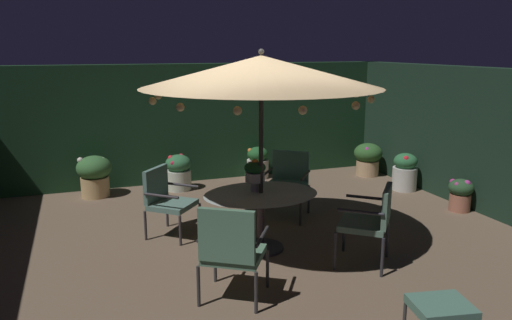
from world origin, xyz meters
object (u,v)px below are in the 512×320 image
(patio_chair_north, at_px, (372,218))
(patio_chair_southeast, at_px, (231,248))
(patio_umbrella, at_px, (261,72))
(potted_plant_left_near, at_px, (94,174))
(patio_chair_northeast, at_px, (288,179))
(patio_chair_east, at_px, (166,197))
(patio_dining_table, at_px, (261,205))
(potted_plant_left_far, at_px, (258,162))
(potted_plant_front_corner, at_px, (368,158))
(centerpiece_planter, at_px, (255,172))
(ottoman_footrest, at_px, (441,308))
(potted_plant_back_left, at_px, (405,172))
(potted_plant_right_far, at_px, (178,172))
(potted_plant_back_right, at_px, (461,193))

(patio_chair_north, height_order, patio_chair_southeast, patio_chair_southeast)
(patio_umbrella, height_order, potted_plant_left_near, patio_umbrella)
(patio_chair_northeast, distance_m, patio_chair_east, 1.88)
(patio_dining_table, bearing_deg, potted_plant_left_far, 70.65)
(patio_umbrella, xyz_separation_m, potted_plant_front_corner, (3.30, 2.76, -1.87))
(potted_plant_left_near, distance_m, potted_plant_left_far, 3.07)
(centerpiece_planter, xyz_separation_m, ottoman_footrest, (0.80, -2.54, -0.67))
(potted_plant_front_corner, bearing_deg, centerpiece_planter, -141.52)
(patio_umbrella, height_order, potted_plant_back_left, patio_umbrella)
(patio_dining_table, distance_m, ottoman_footrest, 2.57)
(patio_umbrella, relative_size, potted_plant_right_far, 4.48)
(patio_umbrella, relative_size, patio_chair_north, 2.99)
(potted_plant_back_left, xyz_separation_m, potted_plant_front_corner, (-0.06, 1.12, 0.02))
(patio_umbrella, relative_size, potted_plant_back_left, 4.29)
(patio_chair_northeast, distance_m, potted_plant_left_far, 2.28)
(patio_chair_northeast, height_order, potted_plant_left_near, patio_chair_northeast)
(patio_chair_north, xyz_separation_m, patio_chair_southeast, (-1.79, -0.29, 0.00))
(patio_chair_southeast, relative_size, potted_plant_left_near, 1.44)
(potted_plant_back_left, bearing_deg, patio_chair_east, -170.45)
(potted_plant_right_far, height_order, potted_plant_front_corner, potted_plant_front_corner)
(potted_plant_front_corner, height_order, potted_plant_left_far, potted_plant_front_corner)
(patio_chair_north, bearing_deg, patio_umbrella, 140.18)
(potted_plant_back_left, height_order, potted_plant_left_near, potted_plant_left_near)
(centerpiece_planter, height_order, patio_chair_east, centerpiece_planter)
(patio_chair_northeast, distance_m, potted_plant_right_far, 2.33)
(patio_chair_north, bearing_deg, potted_plant_left_near, 126.54)
(patio_umbrella, xyz_separation_m, ottoman_footrest, (0.76, -2.44, -1.91))
(patio_chair_northeast, height_order, patio_chair_east, patio_chair_northeast)
(ottoman_footrest, relative_size, potted_plant_front_corner, 0.87)
(potted_plant_back_right, xyz_separation_m, potted_plant_left_far, (-2.29, 2.98, 0.02))
(potted_plant_back_right, xyz_separation_m, potted_plant_left_near, (-5.35, 2.74, 0.11))
(centerpiece_planter, xyz_separation_m, potted_plant_left_near, (-1.85, 3.00, -0.60))
(centerpiece_planter, bearing_deg, patio_umbrella, -65.60)
(patio_chair_northeast, xyz_separation_m, potted_plant_back_right, (2.63, -0.74, -0.28))
(patio_chair_north, xyz_separation_m, potted_plant_left_far, (0.12, 4.21, -0.27))
(potted_plant_right_far, height_order, potted_plant_back_right, potted_plant_right_far)
(patio_dining_table, xyz_separation_m, patio_umbrella, (-0.00, -0.00, 1.64))
(potted_plant_right_far, bearing_deg, patio_chair_northeast, -56.17)
(potted_plant_left_near, bearing_deg, patio_chair_east, -68.73)
(patio_umbrella, height_order, ottoman_footrest, patio_umbrella)
(patio_chair_north, xyz_separation_m, patio_chair_northeast, (-0.21, 1.96, -0.01))
(patio_umbrella, relative_size, potted_plant_front_corner, 4.43)
(patio_chair_north, bearing_deg, potted_plant_front_corner, 58.16)
(potted_plant_right_far, relative_size, potted_plant_back_right, 1.24)
(centerpiece_planter, xyz_separation_m, patio_chair_southeast, (-0.70, -1.26, -0.41))
(centerpiece_planter, height_order, ottoman_footrest, centerpiece_planter)
(potted_plant_front_corner, xyz_separation_m, potted_plant_back_right, (0.16, -2.41, -0.07))
(patio_chair_north, relative_size, patio_chair_east, 1.03)
(centerpiece_planter, bearing_deg, potted_plant_front_corner, 38.48)
(patio_chair_southeast, distance_m, potted_plant_front_corner, 5.64)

